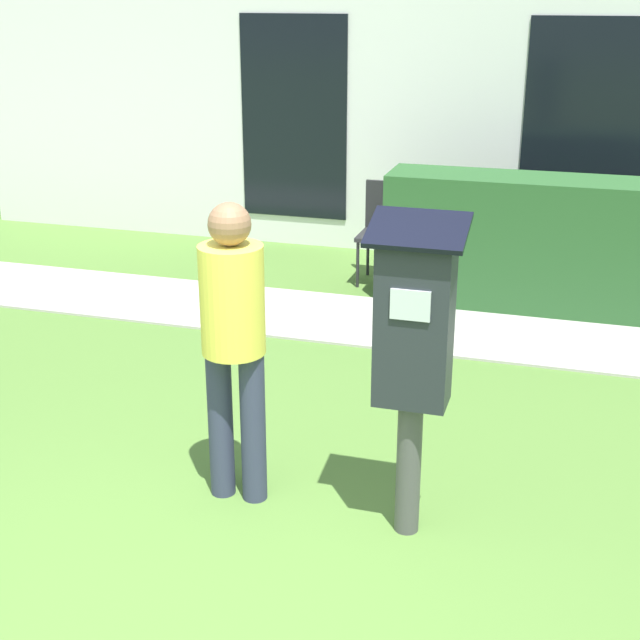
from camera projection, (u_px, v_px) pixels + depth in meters
sidewalk at (381, 322)px, 7.14m from camera, size 12.00×1.10×0.02m
building_facade at (436, 91)px, 8.54m from camera, size 10.00×0.26×3.20m
parking_meter at (414, 339)px, 4.07m from camera, size 0.44×0.31×1.59m
person_standing at (233, 332)px, 4.40m from camera, size 0.32×0.32×1.58m
outdoor_chair_left at (386, 224)px, 8.04m from camera, size 0.44×0.44×0.90m
outdoor_chair_middle at (503, 229)px, 7.88m from camera, size 0.44×0.44×0.90m
outdoor_chair_right at (623, 229)px, 7.87m from camera, size 0.44×0.44×0.90m
hedge_row at (568, 247)px, 7.25m from camera, size 2.98×0.60×1.10m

